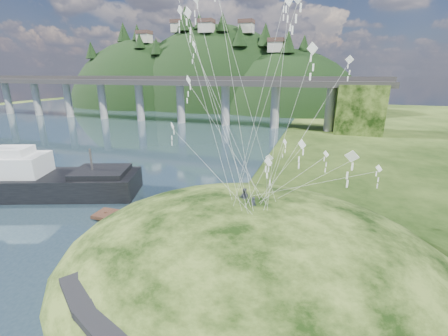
% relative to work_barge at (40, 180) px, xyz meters
% --- Properties ---
extents(ground, '(320.00, 320.00, 0.00)m').
position_rel_work_barge_xyz_m(ground, '(22.68, -7.72, -2.18)').
color(ground, black).
rests_on(ground, ground).
extents(grass_hill, '(36.00, 32.00, 13.00)m').
position_rel_work_barge_xyz_m(grass_hill, '(30.68, -5.72, -3.68)').
color(grass_hill, black).
rests_on(grass_hill, ground).
extents(bridge, '(160.00, 11.00, 15.00)m').
position_rel_work_barge_xyz_m(bridge, '(-3.77, 62.35, 7.53)').
color(bridge, '#2D2B2B').
rests_on(bridge, ground).
extents(far_ridge, '(153.00, 70.00, 94.50)m').
position_rel_work_barge_xyz_m(far_ridge, '(-20.90, 114.45, -9.62)').
color(far_ridge, black).
rests_on(far_ridge, ground).
extents(work_barge, '(25.69, 14.67, 8.70)m').
position_rel_work_barge_xyz_m(work_barge, '(0.00, 0.00, 0.00)').
color(work_barge, black).
rests_on(work_barge, ground).
extents(wooden_dock, '(15.29, 2.90, 1.09)m').
position_rel_work_barge_xyz_m(wooden_dock, '(19.35, -2.78, -1.70)').
color(wooden_dock, '#341E15').
rests_on(wooden_dock, ground).
extents(kite_flyers, '(2.00, 2.13, 1.91)m').
position_rel_work_barge_xyz_m(kite_flyers, '(29.44, -3.74, 3.66)').
color(kite_flyers, '#262932').
rests_on(kite_flyers, ground).
extents(kite_swarm, '(20.40, 16.61, 19.93)m').
position_rel_work_barge_xyz_m(kite_swarm, '(29.86, -4.22, 13.95)').
color(kite_swarm, white).
rests_on(kite_swarm, ground).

